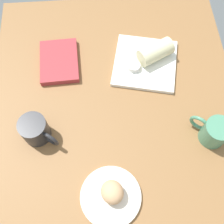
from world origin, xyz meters
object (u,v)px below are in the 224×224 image
Objects in this scene: sauce_cup at (134,66)px; coffee_mug at (36,130)px; square_plate at (145,63)px; round_plate at (111,197)px; second_mug at (214,132)px; breakfast_wrap at (155,52)px; scone_pastry at (112,192)px; book_stack at (59,61)px.

sauce_cup is 42.70cm from coffee_mug.
square_plate is 5.63cm from sauce_cup.
square_plate is 1.83× the size of coffee_mug.
coffee_mug reaches higher than round_plate.
square_plate is 36.58cm from second_mug.
second_mug is (28.72, 23.47, 2.02)cm from sauce_cup.
sauce_cup is at bearing -89.05° from breakfast_wrap.
coffee_mug is at bearing -132.15° from scone_pastry.
round_plate is 32.53cm from coffee_mug.
second_mug reaches higher than square_plate.
coffee_mug is (28.40, -43.67, -0.15)cm from breakfast_wrap.
book_stack reaches higher than square_plate.
book_stack is (-5.22, -28.32, -1.52)cm from sauce_cup.
second_mug is at bearing 56.76° from book_stack.
sauce_cup is at bearing 165.98° from scone_pastry.
second_mug is (4.67, 58.70, -0.03)cm from coffee_mug.
square_plate is 5.92cm from breakfast_wrap.
second_mug is (-16.90, 34.86, 0.39)cm from scone_pastry.
round_plate is at bearing -35.49° from scone_pastry.
second_mug is (33.95, 51.80, 3.54)cm from book_stack.
scone_pastry is at bearing 47.85° from coffee_mug.
scone_pastry is at bearing -14.02° from sauce_cup.
sauce_cup is 0.24× the size of book_stack.
round_plate is 47.94cm from sauce_cup.
coffee_mug is at bearing -13.26° from book_stack.
book_stack is at bearing -161.58° from scone_pastry.
sauce_cup is at bearing 79.55° from book_stack.
round_plate is 3.80cm from scone_pastry.
scone_pastry is at bearing 144.51° from round_plate.
book_stack is 1.64× the size of second_mug.
scone_pastry is (-0.76, 0.54, 3.68)cm from round_plate.
sauce_cup is 28.84cm from book_stack.
scone_pastry is 1.55× the size of sauce_cup.
breakfast_wrap reaches higher than book_stack.
square_plate is at bearing -148.90° from second_mug.
round_plate is at bearing -48.14° from breakfast_wrap.
book_stack is at bearing 166.74° from coffee_mug.
scone_pastry is 0.58× the size of coffee_mug.
square_plate is 1.18× the size of book_stack.
scone_pastry reaches higher than square_plate.
scone_pastry is 38.75cm from second_mug.
round_plate is 0.97× the size of book_stack.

